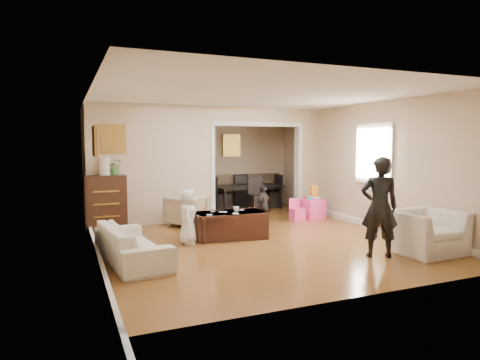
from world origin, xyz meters
name	(u,v)px	position (x,y,z in m)	size (l,w,h in m)	color
floor	(244,235)	(0.00, 0.00, 0.00)	(7.00, 7.00, 0.00)	#996027
partition_left	(153,165)	(-1.38, 1.80, 1.30)	(2.75, 0.18, 2.60)	#C8AF92
partition_right	(306,161)	(2.48, 1.80, 1.30)	(0.55, 0.18, 2.60)	#C8AF92
partition_header	(257,115)	(1.10, 1.80, 2.42)	(2.22, 0.18, 0.35)	#C8AF92
window_pane	(374,154)	(2.73, -0.40, 1.55)	(0.03, 0.95, 1.10)	white
framed_art_partition	(113,139)	(-2.20, 1.70, 1.85)	(0.45, 0.03, 0.55)	brown
framed_art_sofa_wall	(95,141)	(-2.71, -0.60, 1.80)	(0.03, 0.55, 0.40)	brown
framed_art_alcove	(232,145)	(1.10, 3.44, 1.70)	(0.45, 0.03, 0.55)	brown
sofa	(132,243)	(-2.25, -1.00, 0.27)	(1.88, 0.74, 0.55)	beige
armchair_back	(185,211)	(-0.79, 1.35, 0.32)	(0.69, 0.71, 0.65)	tan
armchair_front	(425,232)	(2.18, -2.32, 0.34)	(1.05, 0.92, 0.69)	beige
dresser	(106,203)	(-2.40, 1.58, 0.56)	(0.81, 0.46, 1.11)	#361B10
table_lamp	(104,166)	(-2.40, 1.58, 1.29)	(0.22, 0.22, 0.36)	beige
potted_plant	(115,167)	(-2.20, 1.58, 1.27)	(0.29, 0.25, 0.32)	#3B7935
coffee_table	(230,225)	(-0.33, -0.11, 0.24)	(1.31, 0.65, 0.49)	#3A1B12
coffee_cup	(236,209)	(-0.23, -0.16, 0.54)	(0.11, 0.11, 0.10)	silver
play_table	(312,209)	(2.17, 1.03, 0.23)	(0.48, 0.48, 0.46)	#F54095
cereal_box	(314,192)	(2.29, 1.13, 0.61)	(0.20, 0.07, 0.30)	yellow
cyan_cup	(309,198)	(2.07, 0.98, 0.50)	(0.08, 0.08, 0.08)	#29BFCF
toy_block	(305,198)	(2.05, 1.15, 0.48)	(0.08, 0.06, 0.05)	red
play_bowl	(317,199)	(2.22, 0.91, 0.48)	(0.21, 0.21, 0.05)	silver
dining_table	(248,197)	(1.36, 2.93, 0.31)	(1.78, 0.99, 0.63)	black
adult_person	(379,207)	(1.33, -2.22, 0.78)	(0.57, 0.37, 1.57)	black
child_kneel_a	(188,217)	(-1.18, -0.26, 0.48)	(0.47, 0.31, 0.96)	silver
child_kneel_b	(189,215)	(-1.03, 0.19, 0.43)	(0.42, 0.33, 0.87)	pink
child_toddler	(263,206)	(0.72, 0.64, 0.44)	(0.52, 0.22, 0.89)	black
craft_papers	(224,212)	(-0.46, -0.13, 0.49)	(0.85, 0.50, 0.00)	white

